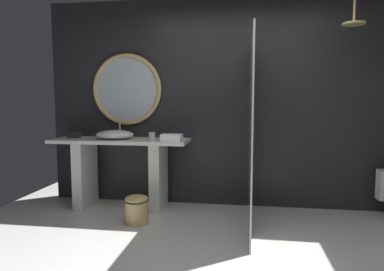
{
  "coord_description": "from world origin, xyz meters",
  "views": [
    {
      "loc": [
        0.12,
        -2.48,
        1.33
      ],
      "look_at": [
        -0.38,
        0.9,
        0.99
      ],
      "focal_mm": 32.19,
      "sensor_mm": 36.0,
      "label": 1
    }
  ],
  "objects_px": {
    "round_wall_mirror": "(127,89)",
    "tumbler_cup": "(152,136)",
    "tissue_box": "(74,135)",
    "folded_hand_towel": "(172,138)",
    "waste_bin": "(137,209)",
    "vessel_sink": "(115,135)",
    "rain_shower_head": "(354,21)"
  },
  "relations": [
    {
      "from": "tissue_box",
      "to": "waste_bin",
      "type": "distance_m",
      "value": 1.36
    },
    {
      "from": "tumbler_cup",
      "to": "round_wall_mirror",
      "type": "distance_m",
      "value": 0.76
    },
    {
      "from": "round_wall_mirror",
      "to": "waste_bin",
      "type": "distance_m",
      "value": 1.58
    },
    {
      "from": "vessel_sink",
      "to": "tissue_box",
      "type": "distance_m",
      "value": 0.57
    },
    {
      "from": "tissue_box",
      "to": "waste_bin",
      "type": "xyz_separation_m",
      "value": [
        0.99,
        -0.56,
        -0.74
      ]
    },
    {
      "from": "rain_shower_head",
      "to": "waste_bin",
      "type": "height_order",
      "value": "rain_shower_head"
    },
    {
      "from": "vessel_sink",
      "to": "waste_bin",
      "type": "distance_m",
      "value": 1.01
    },
    {
      "from": "vessel_sink",
      "to": "rain_shower_head",
      "type": "xyz_separation_m",
      "value": [
        2.7,
        -0.06,
        1.25
      ]
    },
    {
      "from": "tissue_box",
      "to": "folded_hand_towel",
      "type": "distance_m",
      "value": 1.33
    },
    {
      "from": "vessel_sink",
      "to": "tumbler_cup",
      "type": "relative_size",
      "value": 5.04
    },
    {
      "from": "vessel_sink",
      "to": "waste_bin",
      "type": "xyz_separation_m",
      "value": [
        0.42,
        -0.51,
        -0.76
      ]
    },
    {
      "from": "round_wall_mirror",
      "to": "folded_hand_towel",
      "type": "height_order",
      "value": "round_wall_mirror"
    },
    {
      "from": "waste_bin",
      "to": "vessel_sink",
      "type": "bearing_deg",
      "value": 129.89
    },
    {
      "from": "round_wall_mirror",
      "to": "waste_bin",
      "type": "xyz_separation_m",
      "value": [
        0.36,
        -0.79,
        -1.32
      ]
    },
    {
      "from": "tissue_box",
      "to": "folded_hand_towel",
      "type": "relative_size",
      "value": 0.56
    },
    {
      "from": "folded_hand_towel",
      "to": "vessel_sink",
      "type": "bearing_deg",
      "value": 167.76
    },
    {
      "from": "tissue_box",
      "to": "waste_bin",
      "type": "bearing_deg",
      "value": -29.54
    },
    {
      "from": "rain_shower_head",
      "to": "folded_hand_towel",
      "type": "relative_size",
      "value": 1.55
    },
    {
      "from": "vessel_sink",
      "to": "tissue_box",
      "type": "bearing_deg",
      "value": 174.68
    },
    {
      "from": "tissue_box",
      "to": "rain_shower_head",
      "type": "xyz_separation_m",
      "value": [
        3.26,
        -0.11,
        1.27
      ]
    },
    {
      "from": "round_wall_mirror",
      "to": "folded_hand_towel",
      "type": "distance_m",
      "value": 0.99
    },
    {
      "from": "tissue_box",
      "to": "rain_shower_head",
      "type": "height_order",
      "value": "rain_shower_head"
    },
    {
      "from": "tissue_box",
      "to": "vessel_sink",
      "type": "bearing_deg",
      "value": -5.32
    },
    {
      "from": "tumbler_cup",
      "to": "tissue_box",
      "type": "relative_size",
      "value": 0.7
    },
    {
      "from": "rain_shower_head",
      "to": "round_wall_mirror",
      "type": "bearing_deg",
      "value": 172.62
    },
    {
      "from": "tumbler_cup",
      "to": "tissue_box",
      "type": "height_order",
      "value": "tumbler_cup"
    },
    {
      "from": "waste_bin",
      "to": "tumbler_cup",
      "type": "bearing_deg",
      "value": 84.56
    },
    {
      "from": "tissue_box",
      "to": "round_wall_mirror",
      "type": "xyz_separation_m",
      "value": [
        0.63,
        0.23,
        0.58
      ]
    },
    {
      "from": "waste_bin",
      "to": "folded_hand_towel",
      "type": "bearing_deg",
      "value": 47.14
    },
    {
      "from": "vessel_sink",
      "to": "rain_shower_head",
      "type": "bearing_deg",
      "value": -1.32
    },
    {
      "from": "round_wall_mirror",
      "to": "tumbler_cup",
      "type": "bearing_deg",
      "value": -35.79
    },
    {
      "from": "round_wall_mirror",
      "to": "rain_shower_head",
      "type": "bearing_deg",
      "value": -7.38
    }
  ]
}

